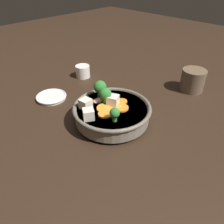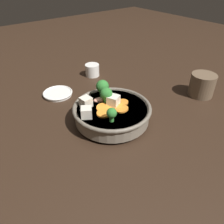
# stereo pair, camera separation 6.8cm
# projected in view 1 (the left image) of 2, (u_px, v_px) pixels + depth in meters

# --- Properties ---
(ground_plane) EXTENTS (3.00, 3.00, 0.00)m
(ground_plane) POSITION_uv_depth(u_px,v_px,m) (112.00, 121.00, 0.70)
(ground_plane) COLOR black
(stirfry_bowl) EXTENTS (0.24, 0.24, 0.11)m
(stirfry_bowl) POSITION_uv_depth(u_px,v_px,m) (111.00, 111.00, 0.68)
(stirfry_bowl) COLOR slate
(stirfry_bowl) RESTS_ON ground_plane
(side_saucer) EXTENTS (0.11, 0.11, 0.01)m
(side_saucer) POSITION_uv_depth(u_px,v_px,m) (51.00, 97.00, 0.81)
(side_saucer) COLOR white
(side_saucer) RESTS_ON ground_plane
(tea_cup) EXTENTS (0.06, 0.06, 0.05)m
(tea_cup) POSITION_uv_depth(u_px,v_px,m) (83.00, 71.00, 0.96)
(tea_cup) COLOR white
(tea_cup) RESTS_ON ground_plane
(dark_mug) EXTENTS (0.12, 0.09, 0.08)m
(dark_mug) POSITION_uv_depth(u_px,v_px,m) (193.00, 80.00, 0.85)
(dark_mug) COLOR brown
(dark_mug) RESTS_ON ground_plane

